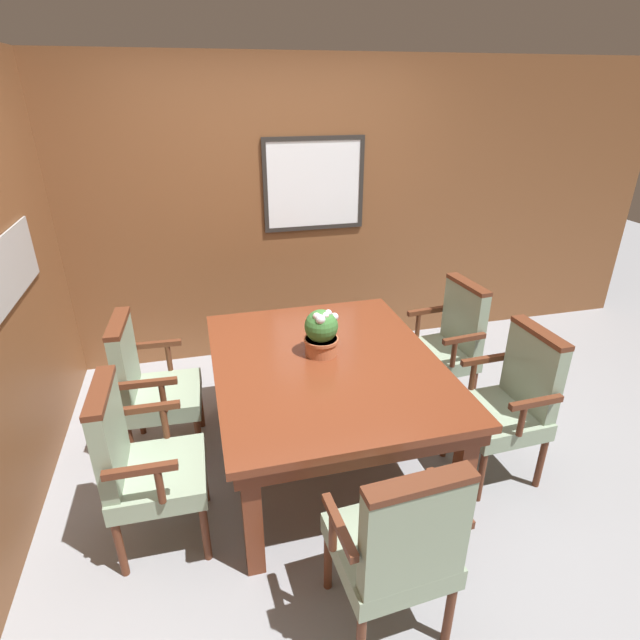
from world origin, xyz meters
name	(u,v)px	position (x,y,z in m)	size (l,w,h in m)	color
ground_plane	(326,463)	(0.00, 0.00, 0.00)	(14.00, 14.00, 0.00)	gray
wall_back	(275,216)	(0.00, 1.67, 1.23)	(7.20, 0.08, 2.45)	brown
dining_table	(326,374)	(0.01, 0.06, 0.64)	(1.32, 1.64, 0.73)	maroon
chair_right_near	(510,399)	(1.05, -0.31, 0.52)	(0.49, 0.53, 0.96)	#562B19
chair_right_far	(447,341)	(1.04, 0.46, 0.52)	(0.51, 0.55, 0.96)	#562B19
chair_head_near	(398,544)	(0.00, -1.11, 0.52)	(0.54, 0.50, 0.96)	#562B19
chair_left_far	(149,383)	(-1.04, 0.41, 0.52)	(0.49, 0.54, 0.96)	#562B19
chair_left_near	(141,461)	(-1.05, -0.33, 0.52)	(0.48, 0.53, 0.96)	#562B19
potted_plant	(321,332)	(0.01, 0.15, 0.87)	(0.21, 0.22, 0.29)	#B2603D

